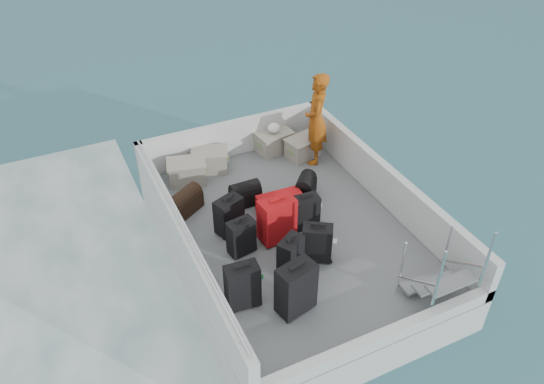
{
  "coord_description": "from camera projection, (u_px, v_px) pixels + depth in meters",
  "views": [
    {
      "loc": [
        -3.0,
        -5.61,
        6.11
      ],
      "look_at": [
        -0.07,
        0.55,
        1.0
      ],
      "focal_mm": 35.0,
      "sensor_mm": 36.0,
      "label": 1
    }
  ],
  "objects": [
    {
      "name": "suitcase_4",
      "position": [
        291.0,
        256.0,
        7.47
      ],
      "size": [
        0.46,
        0.4,
        0.58
      ],
      "primitive_type": "cube",
      "rotation": [
        0.0,
        0.0,
        0.55
      ],
      "color": "black",
      "rests_on": "deck"
    },
    {
      "name": "duffel_1",
      "position": [
        245.0,
        195.0,
        8.81
      ],
      "size": [
        0.49,
        0.3,
        0.32
      ],
      "primitive_type": null,
      "rotation": [
        0.0,
        0.0,
        0.01
      ],
      "color": "black",
      "rests_on": "deck"
    },
    {
      "name": "passenger",
      "position": [
        316.0,
        119.0,
        9.45
      ],
      "size": [
        0.66,
        0.76,
        1.73
      ],
      "primitive_type": "imported",
      "rotation": [
        0.0,
        0.0,
        -2.07
      ],
      "color": "orange",
      "rests_on": "deck"
    },
    {
      "name": "crate_0",
      "position": [
        187.0,
        172.0,
        9.3
      ],
      "size": [
        0.72,
        0.58,
        0.38
      ],
      "primitive_type": "cube",
      "rotation": [
        0.0,
        0.0,
        -0.26
      ],
      "color": "gray",
      "rests_on": "deck"
    },
    {
      "name": "deck_fittings",
      "position": [
        321.0,
        216.0,
        8.04
      ],
      "size": [
        3.6,
        5.0,
        0.9
      ],
      "color": "silver",
      "rests_on": "deck"
    },
    {
      "name": "crate_1",
      "position": [
        210.0,
        161.0,
        9.6
      ],
      "size": [
        0.72,
        0.61,
        0.37
      ],
      "primitive_type": "cube",
      "rotation": [
        0.0,
        0.0,
        -0.35
      ],
      "color": "gray",
      "rests_on": "deck"
    },
    {
      "name": "suitcase_6",
      "position": [
        317.0,
        243.0,
        7.66
      ],
      "size": [
        0.5,
        0.45,
        0.6
      ],
      "primitive_type": "cube",
      "rotation": [
        0.0,
        0.0,
        -0.56
      ],
      "color": "black",
      "rests_on": "deck"
    },
    {
      "name": "crate_3",
      "position": [
        303.0,
        148.0,
        9.96
      ],
      "size": [
        0.66,
        0.52,
        0.35
      ],
      "primitive_type": "cube",
      "rotation": [
        0.0,
        0.0,
        0.22
      ],
      "color": "gray",
      "rests_on": "deck"
    },
    {
      "name": "white_bag",
      "position": [
        274.0,
        129.0,
        9.94
      ],
      "size": [
        0.24,
        0.24,
        0.18
      ],
      "primitive_type": "ellipsoid",
      "color": "white",
      "rests_on": "crate_2"
    },
    {
      "name": "deck",
      "position": [
        291.0,
        229.0,
        8.38
      ],
      "size": [
        3.3,
        4.7,
        0.02
      ],
      "primitive_type": "cube",
      "color": "slate",
      "rests_on": "ferry_hull"
    },
    {
      "name": "duffel_0",
      "position": [
        186.0,
        203.0,
        8.64
      ],
      "size": [
        0.65,
        0.56,
        0.32
      ],
      "primitive_type": null,
      "rotation": [
        0.0,
        0.0,
        0.55
      ],
      "color": "black",
      "rests_on": "deck"
    },
    {
      "name": "crate_2",
      "position": [
        274.0,
        142.0,
        10.11
      ],
      "size": [
        0.69,
        0.53,
        0.38
      ],
      "primitive_type": "cube",
      "rotation": [
        0.0,
        0.0,
        0.15
      ],
      "color": "gray",
      "rests_on": "deck"
    },
    {
      "name": "suitcase_7",
      "position": [
        305.0,
        212.0,
        8.25
      ],
      "size": [
        0.43,
        0.26,
        0.58
      ],
      "primitive_type": "cube",
      "rotation": [
        0.0,
        0.0,
        -0.07
      ],
      "color": "black",
      "rests_on": "deck"
    },
    {
      "name": "suitcase_8",
      "position": [
        282.0,
        206.0,
        8.61
      ],
      "size": [
        0.76,
        0.52,
        0.29
      ],
      "primitive_type": "cube",
      "rotation": [
        0.0,
        0.0,
        1.53
      ],
      "color": "#AC0E0D",
      "rests_on": "deck"
    },
    {
      "name": "suitcase_0",
      "position": [
        243.0,
        286.0,
        6.93
      ],
      "size": [
        0.46,
        0.29,
        0.69
      ],
      "primitive_type": "cube",
      "rotation": [
        0.0,
        0.0,
        -0.09
      ],
      "color": "black",
      "rests_on": "deck"
    },
    {
      "name": "ground",
      "position": [
        290.0,
        257.0,
        8.75
      ],
      "size": [
        160.0,
        160.0,
        0.0
      ],
      "primitive_type": "plane",
      "color": "#194758",
      "rests_on": "ground"
    },
    {
      "name": "duffel_2",
      "position": [
        306.0,
        188.0,
        8.98
      ],
      "size": [
        0.5,
        0.51,
        0.32
      ],
      "primitive_type": null,
      "rotation": [
        0.0,
        0.0,
        0.84
      ],
      "color": "black",
      "rests_on": "deck"
    },
    {
      "name": "suitcase_5",
      "position": [
        277.0,
        220.0,
        7.98
      ],
      "size": [
        0.56,
        0.37,
        0.73
      ],
      "primitive_type": "cube",
      "rotation": [
        0.0,
        0.0,
        0.11
      ],
      "color": "#AC0E0D",
      "rests_on": "deck"
    },
    {
      "name": "yellow_bag",
      "position": [
        303.0,
        151.0,
        10.0
      ],
      "size": [
        0.28,
        0.26,
        0.22
      ],
      "primitive_type": "ellipsoid",
      "color": "yellow",
      "rests_on": "deck"
    },
    {
      "name": "suitcase_3",
      "position": [
        296.0,
        289.0,
        6.84
      ],
      "size": [
        0.56,
        0.4,
        0.77
      ],
      "primitive_type": "cube",
      "rotation": [
        0.0,
        0.0,
        0.22
      ],
      "color": "black",
      "rests_on": "deck"
    },
    {
      "name": "suitcase_1",
      "position": [
        241.0,
        237.0,
        7.77
      ],
      "size": [
        0.42,
        0.29,
        0.59
      ],
      "primitive_type": "cube",
      "rotation": [
        0.0,
        0.0,
        0.16
      ],
      "color": "black",
      "rests_on": "deck"
    },
    {
      "name": "suitcase_2",
      "position": [
        229.0,
        216.0,
        8.15
      ],
      "size": [
        0.49,
        0.39,
        0.62
      ],
      "primitive_type": "cube",
      "rotation": [
        0.0,
        0.0,
        0.36
      ],
      "color": "black",
      "rests_on": "deck"
    },
    {
      "name": "ferry_hull",
      "position": [
        290.0,
        244.0,
        8.57
      ],
      "size": [
        3.6,
        5.0,
        0.6
      ],
      "primitive_type": "cube",
      "color": "silver",
      "rests_on": "ground"
    }
  ]
}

